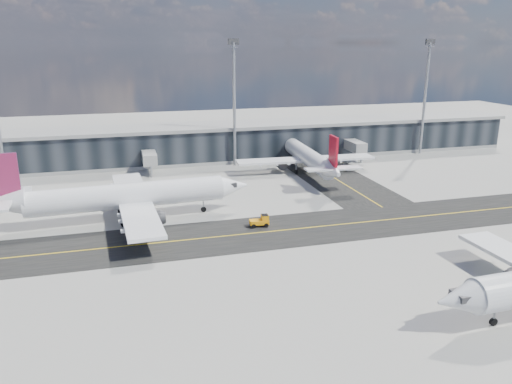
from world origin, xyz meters
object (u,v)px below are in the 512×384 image
at_px(airliner_redtail, 308,157).
at_px(baggage_tug, 261,221).
at_px(service_van, 345,165).
at_px(airliner_af, 124,196).

height_order(airliner_redtail, baggage_tug, airliner_redtail).
height_order(baggage_tug, service_van, baggage_tug).
relative_size(airliner_af, baggage_tug, 13.39).
bearing_deg(service_van, airliner_redtail, -178.55).
bearing_deg(baggage_tug, airliner_af, -108.10).
bearing_deg(airliner_redtail, service_van, 9.42).
distance_m(baggage_tug, service_van, 42.43).
xyz_separation_m(airliner_redtail, baggage_tug, (-19.37, -29.87, -2.69)).
xyz_separation_m(baggage_tug, service_van, (29.02, 30.95, -0.11)).
xyz_separation_m(airliner_af, airliner_redtail, (40.06, 21.25, -0.45)).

